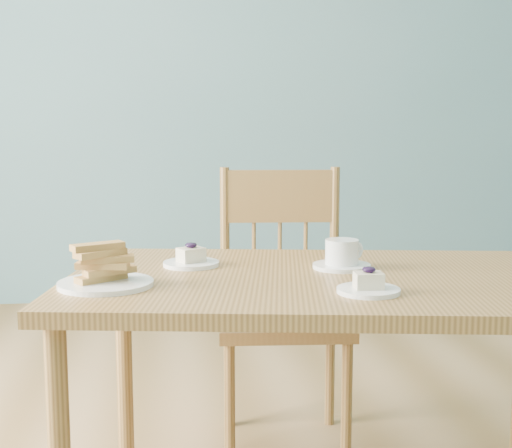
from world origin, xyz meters
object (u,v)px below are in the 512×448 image
Objects in this scene: biscotti_plate at (105,272)px; coffee_cup at (342,256)px; dining_chair at (283,305)px; dining_table at (329,303)px; cheesecake_plate_far at (191,260)px; cheesecake_plate_near at (368,286)px.

coffee_cup is at bearing 12.81° from biscotti_plate.
dining_chair is 0.54m from coffee_cup.
dining_table is 6.34× the size of biscotti_plate.
dining_table is at bearing 5.06° from biscotti_plate.
coffee_cup is at bearing -11.97° from cheesecake_plate_far.
biscotti_plate reaches higher than cheesecake_plate_far.
dining_table is 9.40× the size of cheesecake_plate_far.
cheesecake_plate_near is 0.64× the size of biscotti_plate.
cheesecake_plate_near is (0.06, -0.74, 0.23)m from dining_chair.
cheesecake_plate_near is at bearing -43.46° from cheesecake_plate_far.
biscotti_plate reaches higher than coffee_cup.
dining_chair reaches higher than cheesecake_plate_far.
biscotti_plate is at bearing 171.32° from coffee_cup.
cheesecake_plate_near is 0.27m from coffee_cup.
cheesecake_plate_far is 0.67× the size of biscotti_plate.
coffee_cup reaches higher than dining_table.
biscotti_plate is (-0.20, -0.21, 0.02)m from cheesecake_plate_far.
cheesecake_plate_far is at bearing 162.64° from dining_table.
cheesecake_plate_far is at bearing 146.55° from coffee_cup.
cheesecake_plate_near is at bearing -67.73° from dining_table.
dining_chair is 6.19× the size of cheesecake_plate_far.
coffee_cup is (0.01, 0.27, 0.02)m from cheesecake_plate_near.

